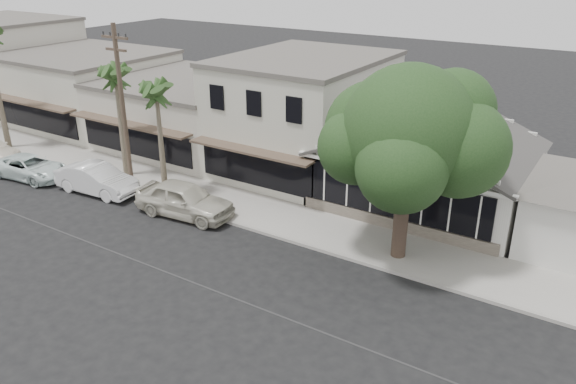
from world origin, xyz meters
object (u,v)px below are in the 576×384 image
Objects in this scene: utility_pole at (123,107)px; car_0 at (184,199)px; car_1 at (97,179)px; shade_tree at (409,134)px; car_2 at (31,167)px.

utility_pole reaches higher than car_0.
car_1 is (-5.98, -0.41, -0.07)m from car_0.
car_0 is at bearing -169.50° from shade_tree.
utility_pole is 1.07× the size of shade_tree.
utility_pole is at bearing -58.84° from car_1.
car_2 is 22.29m from shade_tree.
car_0 is 1.06× the size of car_1.
car_1 is 0.58× the size of shade_tree.
car_2 is at bearing 92.57° from car_1.
car_2 is (-6.51, -1.69, -4.13)m from utility_pole.
utility_pole reaches higher than shade_tree.
car_0 is at bearing -90.71° from car_2.
car_0 is at bearing -90.46° from car_1.
shade_tree is (21.55, 2.97, 4.85)m from car_2.
utility_pole is at bearing -81.47° from car_2.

